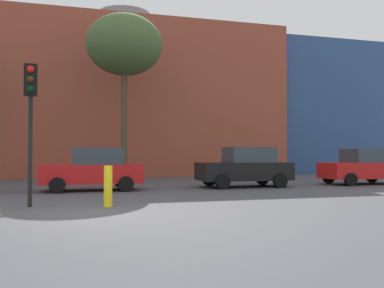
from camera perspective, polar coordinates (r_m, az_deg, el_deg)
ground_plane at (r=10.72m, az=-13.06°, el=-9.33°), size 200.00×200.00×0.00m
building_backdrop at (r=32.80m, az=-9.19°, el=5.07°), size 40.70×13.04×12.27m
parked_car_2 at (r=17.39m, az=-13.30°, el=-3.36°), size 3.98×1.95×1.72m
parked_car_3 at (r=18.84m, az=7.23°, el=-3.14°), size 4.10×2.01×1.78m
parked_car_4 at (r=21.98m, az=22.22°, el=-2.87°), size 3.94×1.93×1.71m
traffic_light_island at (r=12.71m, az=-21.10°, el=5.39°), size 0.37×0.37×4.03m
bare_tree_1 at (r=23.08m, az=-9.17°, el=13.05°), size 4.03×4.03×8.86m
bollard_yellow_1 at (r=12.12m, az=-11.34°, el=-5.64°), size 0.24×0.24×1.16m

